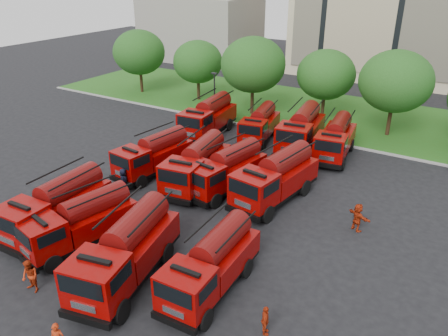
% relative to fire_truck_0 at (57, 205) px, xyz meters
% --- Properties ---
extents(ground, '(140.00, 140.00, 0.00)m').
position_rel_fire_truck_0_xyz_m(ground, '(7.31, 4.51, -1.65)').
color(ground, black).
rests_on(ground, ground).
extents(lawn, '(70.00, 16.00, 0.12)m').
position_rel_fire_truck_0_xyz_m(lawn, '(7.31, 30.51, -1.59)').
color(lawn, '#2A5115').
rests_on(lawn, ground).
extents(curb, '(70.00, 0.30, 0.14)m').
position_rel_fire_truck_0_xyz_m(curb, '(7.31, 22.41, -1.58)').
color(curb, gray).
rests_on(curb, ground).
extents(side_building, '(18.00, 12.00, 10.00)m').
position_rel_fire_truck_0_xyz_m(side_building, '(-22.69, 48.51, 3.35)').
color(side_building, gray).
rests_on(side_building, ground).
extents(tree_0, '(6.30, 6.30, 7.70)m').
position_rel_fire_truck_0_xyz_m(tree_0, '(-16.69, 26.51, 3.37)').
color(tree_0, '#382314').
rests_on(tree_0, ground).
extents(tree_1, '(5.71, 5.71, 6.98)m').
position_rel_fire_truck_0_xyz_m(tree_1, '(-8.69, 27.51, 2.90)').
color(tree_1, '#382314').
rests_on(tree_1, ground).
extents(tree_2, '(6.72, 6.72, 8.22)m').
position_rel_fire_truck_0_xyz_m(tree_2, '(-0.69, 26.01, 3.70)').
color(tree_2, '#382314').
rests_on(tree_2, ground).
extents(tree_3, '(5.88, 5.88, 7.19)m').
position_rel_fire_truck_0_xyz_m(tree_3, '(6.31, 28.51, 3.03)').
color(tree_3, '#382314').
rests_on(tree_3, ground).
extents(tree_4, '(6.55, 6.55, 8.01)m').
position_rel_fire_truck_0_xyz_m(tree_4, '(13.31, 27.01, 3.57)').
color(tree_4, '#382314').
rests_on(tree_4, ground).
extents(lamp_post_0, '(0.60, 0.25, 5.11)m').
position_rel_fire_truck_0_xyz_m(lamp_post_0, '(-2.69, 21.71, 1.25)').
color(lamp_post_0, black).
rests_on(lamp_post_0, ground).
extents(fire_truck_0, '(2.90, 7.31, 3.28)m').
position_rel_fire_truck_0_xyz_m(fire_truck_0, '(0.00, 0.00, 0.00)').
color(fire_truck_0, black).
rests_on(fire_truck_0, ground).
extents(fire_truck_1, '(3.58, 7.02, 3.05)m').
position_rel_fire_truck_0_xyz_m(fire_truck_1, '(2.47, -0.42, -0.12)').
color(fire_truck_1, black).
rests_on(fire_truck_1, ground).
extents(fire_truck_2, '(4.13, 7.90, 3.43)m').
position_rel_fire_truck_0_xyz_m(fire_truck_2, '(6.83, -1.32, 0.07)').
color(fire_truck_2, black).
rests_on(fire_truck_2, ground).
extents(fire_truck_3, '(2.71, 6.79, 3.04)m').
position_rel_fire_truck_0_xyz_m(fire_truck_3, '(10.89, 0.28, -0.12)').
color(fire_truck_3, black).
rests_on(fire_truck_3, ground).
extents(fire_truck_4, '(3.08, 6.99, 3.08)m').
position_rel_fire_truck_0_xyz_m(fire_truck_4, '(-0.22, 9.23, -0.10)').
color(fire_truck_4, black).
rests_on(fire_truck_4, ground).
extents(fire_truck_5, '(3.58, 7.57, 3.31)m').
position_rel_fire_truck_0_xyz_m(fire_truck_5, '(3.82, 9.19, 0.02)').
color(fire_truck_5, black).
rests_on(fire_truck_5, ground).
extents(fire_truck_6, '(3.39, 7.20, 3.15)m').
position_rel_fire_truck_0_xyz_m(fire_truck_6, '(5.99, 9.74, -0.06)').
color(fire_truck_6, black).
rests_on(fire_truck_6, ground).
extents(fire_truck_7, '(3.59, 7.81, 3.43)m').
position_rel_fire_truck_0_xyz_m(fire_truck_7, '(9.63, 10.18, 0.07)').
color(fire_truck_7, black).
rests_on(fire_truck_7, ground).
extents(fire_truck_8, '(3.41, 7.82, 3.45)m').
position_rel_fire_truck_0_xyz_m(fire_truck_8, '(-1.29, 18.42, 0.09)').
color(fire_truck_8, black).
rests_on(fire_truck_8, ground).
extents(fire_truck_9, '(3.41, 6.81, 2.96)m').
position_rel_fire_truck_0_xyz_m(fire_truck_9, '(3.46, 19.77, -0.16)').
color(fire_truck_9, black).
rests_on(fire_truck_9, ground).
extents(fire_truck_10, '(3.69, 8.01, 3.51)m').
position_rel_fire_truck_0_xyz_m(fire_truck_10, '(7.51, 19.72, 0.12)').
color(fire_truck_10, black).
rests_on(fire_truck_10, ground).
extents(fire_truck_11, '(3.28, 7.18, 3.15)m').
position_rel_fire_truck_0_xyz_m(fire_truck_11, '(10.62, 19.66, -0.06)').
color(fire_truck_11, black).
rests_on(fire_truck_11, ground).
extents(firefighter_1, '(0.89, 0.51, 1.79)m').
position_rel_fire_truck_0_xyz_m(firefighter_1, '(3.39, -4.55, -1.65)').
color(firefighter_1, '#A5270C').
rests_on(firefighter_1, ground).
extents(firefighter_2, '(0.84, 1.00, 1.49)m').
position_rel_fire_truck_0_xyz_m(firefighter_2, '(14.48, -0.97, -1.65)').
color(firefighter_2, '#A5270C').
rests_on(firefighter_2, ground).
extents(firefighter_3, '(1.37, 0.90, 1.94)m').
position_rel_fire_truck_0_xyz_m(firefighter_3, '(11.32, -2.25, -1.65)').
color(firefighter_3, black).
rests_on(firefighter_3, ground).
extents(firefighter_4, '(0.96, 1.03, 1.77)m').
position_rel_fire_truck_0_xyz_m(firefighter_4, '(-0.08, 5.68, -1.65)').
color(firefighter_4, black).
rests_on(firefighter_4, ground).
extents(firefighter_5, '(1.81, 1.45, 1.80)m').
position_rel_fire_truck_0_xyz_m(firefighter_5, '(15.51, 9.38, -1.65)').
color(firefighter_5, '#A5270C').
rests_on(firefighter_5, ground).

